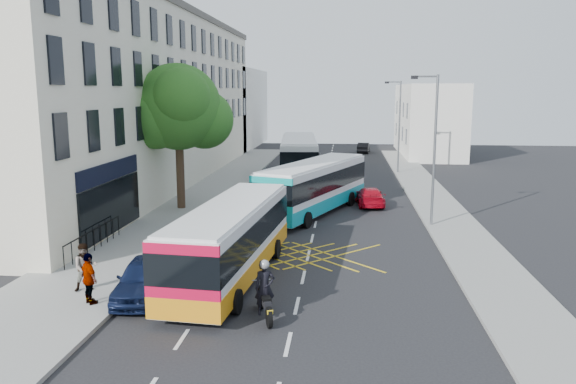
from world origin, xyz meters
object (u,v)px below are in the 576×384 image
(street_tree, at_px, (178,108))
(pedestrian_far, at_px, (89,279))
(red_hatchback, at_px, (370,196))
(parked_car_silver, at_px, (220,221))
(bus_mid, at_px, (314,186))
(distant_car_dark, at_px, (364,148))
(motorbike, at_px, (265,291))
(lamp_near, at_px, (433,142))
(pedestrian_near, at_px, (85,267))
(bus_near, at_px, (231,240))
(bus_far, at_px, (299,157))
(parked_car_blue, at_px, (145,278))
(lamp_far, at_px, (398,122))
(distant_car_grey, at_px, (312,157))

(street_tree, bearing_deg, pedestrian_far, -84.57)
(red_hatchback, bearing_deg, parked_car_silver, 39.04)
(street_tree, xyz_separation_m, bus_mid, (8.24, 0.01, -4.66))
(red_hatchback, distance_m, distant_car_dark, 31.34)
(motorbike, xyz_separation_m, pedestrian_far, (-6.05, 0.27, 0.11))
(lamp_near, relative_size, pedestrian_near, 4.55)
(bus_near, bearing_deg, motorbike, -58.87)
(motorbike, bearing_deg, pedestrian_far, 159.03)
(bus_far, distance_m, parked_car_blue, 28.32)
(lamp_far, height_order, pedestrian_far, lamp_far)
(bus_far, xyz_separation_m, motorbike, (1.31, -29.57, -0.89))
(lamp_far, distance_m, distant_car_dark, 17.52)
(motorbike, relative_size, distant_car_grey, 0.48)
(distant_car_dark, relative_size, pedestrian_near, 2.09)
(parked_car_blue, bearing_deg, pedestrian_near, 172.69)
(red_hatchback, bearing_deg, bus_far, -68.03)
(street_tree, height_order, bus_far, street_tree)
(bus_mid, distance_m, pedestrian_far, 17.26)
(motorbike, relative_size, pedestrian_far, 1.21)
(street_tree, relative_size, bus_near, 0.82)
(street_tree, xyz_separation_m, lamp_near, (14.71, -2.97, -1.68))
(distant_car_grey, distance_m, pedestrian_far, 40.04)
(bus_mid, height_order, pedestrian_far, bus_mid)
(street_tree, bearing_deg, motorbike, -64.91)
(parked_car_silver, bearing_deg, pedestrian_far, -106.30)
(lamp_near, distance_m, motorbike, 15.44)
(pedestrian_near, bearing_deg, lamp_near, 8.74)
(red_hatchback, bearing_deg, lamp_near, 113.52)
(lamp_far, bearing_deg, parked_car_blue, -110.24)
(pedestrian_far, bearing_deg, distant_car_dark, -61.35)
(lamp_near, height_order, pedestrian_far, lamp_near)
(motorbike, bearing_deg, distant_car_grey, 72.70)
(distant_car_dark, xyz_separation_m, pedestrian_far, (-10.79, -49.79, 0.44))
(bus_far, height_order, parked_car_silver, bus_far)
(motorbike, relative_size, pedestrian_near, 1.23)
(lamp_near, relative_size, bus_mid, 0.72)
(lamp_far, relative_size, bus_far, 0.64)
(motorbike, distance_m, parked_car_silver, 11.64)
(lamp_near, xyz_separation_m, distant_car_grey, (-7.94, 26.78, -3.99))
(motorbike, bearing_deg, parked_car_blue, 143.86)
(parked_car_blue, xyz_separation_m, pedestrian_near, (-2.23, 0.06, 0.31))
(parked_car_silver, bearing_deg, distant_car_grey, 78.61)
(lamp_near, relative_size, lamp_far, 1.00)
(bus_near, bearing_deg, lamp_far, 77.92)
(pedestrian_far, bearing_deg, lamp_far, -70.98)
(lamp_near, bearing_deg, distant_car_grey, 106.51)
(bus_mid, xyz_separation_m, pedestrian_near, (-7.46, -14.65, -0.60))
(lamp_far, bearing_deg, lamp_near, -90.00)
(parked_car_blue, relative_size, distant_car_dark, 1.14)
(lamp_far, xyz_separation_m, parked_car_silver, (-11.10, -22.23, -4.00))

